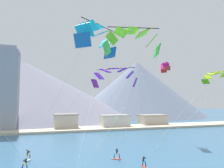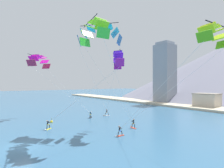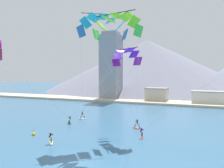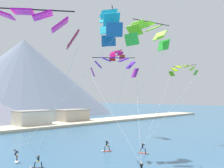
% 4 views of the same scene
% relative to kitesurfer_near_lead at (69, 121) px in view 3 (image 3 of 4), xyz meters
% --- Properties ---
extents(ground_plane, '(400.00, 400.00, 0.00)m').
position_rel_kitesurfer_near_lead_xyz_m(ground_plane, '(11.34, -16.78, -0.43)').
color(ground_plane, '#336084').
extents(kitesurfer_near_lead, '(1.48, 1.54, 1.60)m').
position_rel_kitesurfer_near_lead_xyz_m(kitesurfer_near_lead, '(0.00, 0.00, 0.00)').
color(kitesurfer_near_lead, black).
rests_on(kitesurfer_near_lead, ground).
extents(kitesurfer_near_trail, '(1.78, 0.72, 1.75)m').
position_rel_kitesurfer_near_lead_xyz_m(kitesurfer_near_trail, '(13.02, 1.18, 0.08)').
color(kitesurfer_near_trail, '#E54C33').
rests_on(kitesurfer_near_trail, ground).
extents(kitesurfer_mid_center, '(1.41, 1.60, 1.69)m').
position_rel_kitesurfer_near_lead_xyz_m(kitesurfer_mid_center, '(4.75, -11.60, 0.05)').
color(kitesurfer_mid_center, yellow).
rests_on(kitesurfer_mid_center, ground).
extents(kitesurfer_far_left, '(0.62, 1.76, 1.64)m').
position_rel_kitesurfer_near_lead_xyz_m(kitesurfer_far_left, '(15.39, -4.10, 0.02)').
color(kitesurfer_far_left, '#E54C33').
rests_on(kitesurfer_far_left, ground).
extents(kitesurfer_far_right, '(1.22, 1.70, 1.68)m').
position_rel_kitesurfer_near_lead_xyz_m(kitesurfer_far_right, '(0.17, 4.35, 0.06)').
color(kitesurfer_far_right, white).
rests_on(kitesurfer_far_right, ground).
extents(parafoil_kite_near_trail, '(7.20, 9.13, 16.56)m').
position_rel_kitesurfer_near_lead_xyz_m(parafoil_kite_near_trail, '(12.51, -6.75, 16.10)').
color(parafoil_kite_near_trail, green).
extents(parafoil_kite_mid_center, '(10.36, 12.51, 12.47)m').
position_rel_kitesurfer_near_lead_xyz_m(parafoil_kite_mid_center, '(11.92, -1.49, 12.18)').
color(parafoil_kite_mid_center, '#8D1B97').
extents(parafoil_kite_far_right, '(11.94, 11.50, 17.74)m').
position_rel_kitesurfer_near_lead_xyz_m(parafoil_kite_far_right, '(8.76, -3.30, 17.07)').
color(parafoil_kite_far_right, '#1A5DA1').
extents(race_marker_buoy, '(0.56, 0.56, 1.02)m').
position_rel_kitesurfer_near_lead_xyz_m(race_marker_buoy, '(-0.49, -9.13, -0.27)').
color(race_marker_buoy, yellow).
rests_on(race_marker_buoy, ground).
extents(shoreline_strip, '(180.00, 10.00, 0.70)m').
position_rel_kitesurfer_near_lead_xyz_m(shoreline_strip, '(11.34, 36.14, -0.08)').
color(shoreline_strip, beige).
rests_on(shoreline_strip, ground).
extents(shore_building_promenade_mid, '(7.38, 5.78, 4.91)m').
position_rel_kitesurfer_near_lead_xyz_m(shore_building_promenade_mid, '(9.33, 38.92, 2.04)').
color(shore_building_promenade_mid, beige).
rests_on(shore_building_promenade_mid, ground).
extents(shore_building_quay_east, '(9.60, 4.86, 4.35)m').
position_rel_kitesurfer_near_lead_xyz_m(shore_building_quay_east, '(25.27, 37.97, 1.76)').
color(shore_building_quay_east, silver).
rests_on(shore_building_quay_east, ground).
extents(highrise_tower, '(7.00, 7.00, 25.42)m').
position_rel_kitesurfer_near_lead_xyz_m(highrise_tower, '(-8.35, 40.75, 12.07)').
color(highrise_tower, gray).
rests_on(highrise_tower, ground).
extents(mountain_peak_west_ridge, '(119.34, 119.34, 30.29)m').
position_rel_kitesurfer_near_lead_xyz_m(mountain_peak_west_ridge, '(-7.56, 95.32, 14.72)').
color(mountain_peak_west_ridge, slate).
rests_on(mountain_peak_west_ridge, ground).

